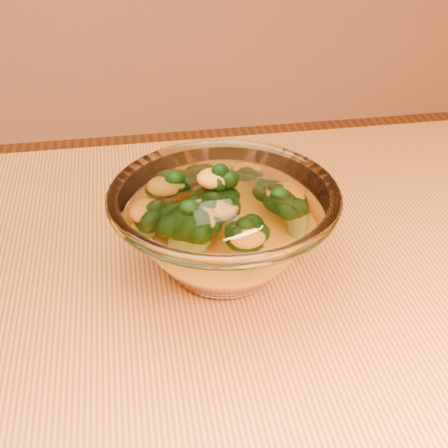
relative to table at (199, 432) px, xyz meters
name	(u,v)px	position (x,y,z in m)	size (l,w,h in m)	color
table	(199,432)	(0.00, 0.00, 0.00)	(1.20, 0.80, 0.75)	#BC8038
glass_bowl	(224,228)	(0.04, 0.11, 0.15)	(0.21, 0.21, 0.09)	white
cheese_sauce	(224,245)	(0.04, 0.11, 0.13)	(0.12, 0.12, 0.03)	orange
broccoli_heap	(216,212)	(0.04, 0.12, 0.16)	(0.15, 0.13, 0.07)	black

